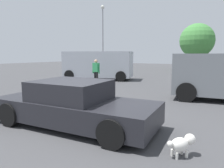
{
  "coord_description": "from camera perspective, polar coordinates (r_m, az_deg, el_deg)",
  "views": [
    {
      "loc": [
        3.6,
        -4.24,
        1.91
      ],
      "look_at": [
        -0.04,
        1.96,
        0.9
      ],
      "focal_mm": 33.3,
      "sensor_mm": 36.0,
      "label": 1
    }
  ],
  "objects": [
    {
      "name": "ground_plane",
      "position": [
        5.88,
        -9.52,
        -11.07
      ],
      "size": [
        80.0,
        80.0,
        0.0
      ],
      "primitive_type": "plane",
      "color": "#424244"
    },
    {
      "name": "sedan_foreground",
      "position": [
        5.73,
        -10.48,
        -5.68
      ],
      "size": [
        4.58,
        2.1,
        1.23
      ],
      "rotation": [
        0.0,
        0.0,
        0.07
      ],
      "color": "#232328",
      "rests_on": "ground_plane"
    },
    {
      "name": "dog",
      "position": [
        4.29,
        18.71,
        -15.18
      ],
      "size": [
        0.47,
        0.5,
        0.42
      ],
      "rotation": [
        0.0,
        0.0,
        0.86
      ],
      "color": "white",
      "rests_on": "ground_plane"
    },
    {
      "name": "van_white",
      "position": [
        16.31,
        -3.83,
        5.39
      ],
      "size": [
        5.57,
        3.47,
        2.16
      ],
      "rotation": [
        0.0,
        0.0,
        3.43
      ],
      "color": "#B2B7C1",
      "rests_on": "ground_plane"
    },
    {
      "name": "pedestrian",
      "position": [
        13.53,
        -4.41,
        3.94
      ],
      "size": [
        0.57,
        0.25,
        1.61
      ],
      "rotation": [
        0.0,
        0.0,
        4.68
      ],
      "color": "black",
      "rests_on": "ground_plane"
    },
    {
      "name": "light_post_near",
      "position": [
        25.6,
        -2.55,
        15.11
      ],
      "size": [
        0.44,
        0.44,
        7.68
      ],
      "color": "gray",
      "rests_on": "ground_plane"
    },
    {
      "name": "tree_back_center",
      "position": [
        27.95,
        22.29,
        10.95
      ],
      "size": [
        4.13,
        4.13,
        5.71
      ],
      "color": "brown",
      "rests_on": "ground_plane"
    }
  ]
}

